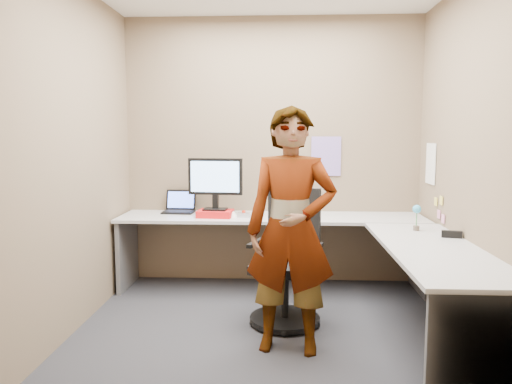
# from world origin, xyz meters

# --- Properties ---
(ground) EXTENTS (3.00, 3.00, 0.00)m
(ground) POSITION_xyz_m (0.00, 0.00, 0.00)
(ground) COLOR #232327
(ground) RESTS_ON ground
(wall_back) EXTENTS (3.00, 0.00, 3.00)m
(wall_back) POSITION_xyz_m (0.00, 1.30, 1.35)
(wall_back) COLOR brown
(wall_back) RESTS_ON ground
(wall_right) EXTENTS (0.00, 2.70, 2.70)m
(wall_right) POSITION_xyz_m (1.50, 0.00, 1.35)
(wall_right) COLOR brown
(wall_right) RESTS_ON ground
(wall_left) EXTENTS (0.00, 2.70, 2.70)m
(wall_left) POSITION_xyz_m (-1.50, 0.00, 1.35)
(wall_left) COLOR brown
(wall_left) RESTS_ON ground
(desk) EXTENTS (2.98, 2.58, 0.73)m
(desk) POSITION_xyz_m (0.44, 0.39, 0.59)
(desk) COLOR silver
(desk) RESTS_ON ground
(paper_ream) EXTENTS (0.35, 0.27, 0.07)m
(paper_ream) POSITION_xyz_m (-0.54, 0.89, 0.76)
(paper_ream) COLOR red
(paper_ream) RESTS_ON desk
(monitor) EXTENTS (0.53, 0.17, 0.50)m
(monitor) POSITION_xyz_m (-0.54, 0.91, 1.09)
(monitor) COLOR black
(monitor) RESTS_ON paper_ream
(laptop) EXTENTS (0.32, 0.27, 0.22)m
(laptop) POSITION_xyz_m (-0.94, 1.17, 0.79)
(laptop) COLOR black
(laptop) RESTS_ON desk
(trackball_mouse) EXTENTS (0.12, 0.08, 0.07)m
(trackball_mouse) POSITION_xyz_m (-0.26, 0.89, 0.76)
(trackball_mouse) COLOR #B7B7BC
(trackball_mouse) RESTS_ON desk
(origami) EXTENTS (0.10, 0.10, 0.06)m
(origami) POSITION_xyz_m (-0.36, 0.89, 0.76)
(origami) COLOR white
(origami) RESTS_ON desk
(stapler) EXTENTS (0.16, 0.07, 0.05)m
(stapler) POSITION_xyz_m (1.41, 0.02, 0.76)
(stapler) COLOR black
(stapler) RESTS_ON desk
(flower) EXTENTS (0.07, 0.07, 0.22)m
(flower) POSITION_xyz_m (1.22, 0.30, 0.87)
(flower) COLOR brown
(flower) RESTS_ON desk
(calendar_purple) EXTENTS (0.30, 0.01, 0.40)m
(calendar_purple) POSITION_xyz_m (0.55, 1.29, 1.30)
(calendar_purple) COLOR #846BB7
(calendar_purple) RESTS_ON wall_back
(calendar_white) EXTENTS (0.01, 0.28, 0.38)m
(calendar_white) POSITION_xyz_m (1.49, 0.90, 1.25)
(calendar_white) COLOR white
(calendar_white) RESTS_ON wall_right
(sticky_note_a) EXTENTS (0.01, 0.07, 0.07)m
(sticky_note_a) POSITION_xyz_m (1.49, 0.55, 0.95)
(sticky_note_a) COLOR #F2E059
(sticky_note_a) RESTS_ON wall_right
(sticky_note_b) EXTENTS (0.01, 0.07, 0.07)m
(sticky_note_b) POSITION_xyz_m (1.49, 0.60, 0.82)
(sticky_note_b) COLOR pink
(sticky_note_b) RESTS_ON wall_right
(sticky_note_c) EXTENTS (0.01, 0.07, 0.07)m
(sticky_note_c) POSITION_xyz_m (1.49, 0.48, 0.80)
(sticky_note_c) COLOR pink
(sticky_note_c) RESTS_ON wall_right
(sticky_note_d) EXTENTS (0.01, 0.07, 0.07)m
(sticky_note_d) POSITION_xyz_m (1.49, 0.70, 0.92)
(sticky_note_d) COLOR #F2E059
(sticky_note_d) RESTS_ON wall_right
(office_chair) EXTENTS (0.62, 0.60, 1.07)m
(office_chair) POSITION_xyz_m (0.15, 0.12, 0.44)
(office_chair) COLOR black
(office_chair) RESTS_ON ground
(person) EXTENTS (0.67, 0.48, 1.72)m
(person) POSITION_xyz_m (0.17, -0.41, 0.86)
(person) COLOR #999399
(person) RESTS_ON ground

